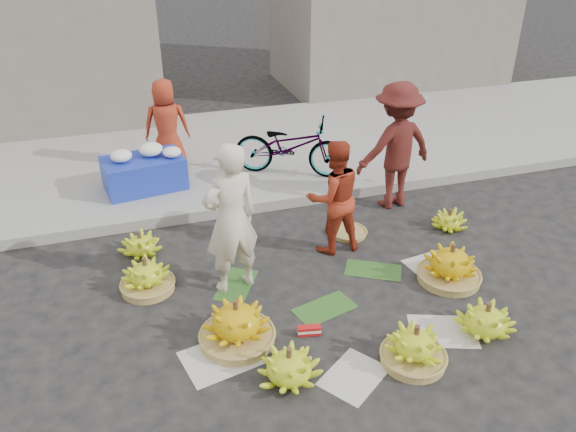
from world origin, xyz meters
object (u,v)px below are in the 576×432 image
object	(u,v)px
vendor_cream	(231,220)
bicycle	(291,146)
banana_bunch_4	(451,265)
flower_table	(144,171)
banana_bunch_0	(237,324)

from	to	relation	value
vendor_cream	bicycle	world-z (taller)	vendor_cream
banana_bunch_4	flower_table	size ratio (longest dim) A/B	0.58
banana_bunch_0	flower_table	distance (m)	3.58
banana_bunch_4	vendor_cream	xyz separation A→B (m)	(-2.36, 0.62, 0.65)
flower_table	banana_bunch_4	bearing A→B (deg)	-55.34
vendor_cream	flower_table	bearing A→B (deg)	-88.74
banana_bunch_4	bicycle	distance (m)	3.23
vendor_cream	bicycle	xyz separation A→B (m)	(1.46, 2.46, -0.28)
bicycle	banana_bunch_4	bearing A→B (deg)	-135.59
banana_bunch_4	vendor_cream	bearing A→B (deg)	165.25
banana_bunch_0	vendor_cream	size ratio (longest dim) A/B	0.42
banana_bunch_0	banana_bunch_4	bearing A→B (deg)	6.33
banana_bunch_0	flower_table	world-z (taller)	flower_table
vendor_cream	flower_table	world-z (taller)	vendor_cream
banana_bunch_4	bicycle	world-z (taller)	bicycle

